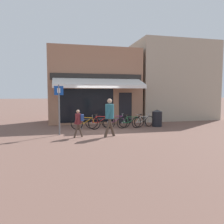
% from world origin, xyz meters
% --- Properties ---
extents(ground_plane, '(160.00, 160.00, 0.00)m').
position_xyz_m(ground_plane, '(0.00, 0.00, 0.00)').
color(ground_plane, brown).
extents(shop_front, '(6.36, 4.44, 5.14)m').
position_xyz_m(shop_front, '(0.22, 3.94, 2.57)').
color(shop_front, '#9E7056').
rests_on(shop_front, ground_plane).
extents(neighbour_building, '(6.19, 4.00, 6.04)m').
position_xyz_m(neighbour_building, '(6.69, 4.46, 3.02)').
color(neighbour_building, tan).
rests_on(neighbour_building, ground_plane).
extents(bike_rack_rail, '(4.00, 0.04, 0.57)m').
position_xyz_m(bike_rack_rail, '(0.92, 0.68, 0.48)').
color(bike_rack_rail, '#47494F').
rests_on(bike_rack_rail, ground_plane).
extents(bicycle_orange, '(1.66, 0.53, 0.85)m').
position_xyz_m(bicycle_orange, '(-0.84, 0.43, 0.37)').
color(bicycle_orange, black).
rests_on(bicycle_orange, ground_plane).
extents(bicycle_red, '(1.74, 0.52, 0.87)m').
position_xyz_m(bicycle_red, '(0.04, 0.60, 0.38)').
color(bicycle_red, black).
rests_on(bicycle_red, ground_plane).
extents(bicycle_purple, '(1.74, 0.52, 0.87)m').
position_xyz_m(bicycle_purple, '(1.00, 0.67, 0.38)').
color(bicycle_purple, black).
rests_on(bicycle_purple, ground_plane).
extents(bicycle_green, '(1.78, 0.52, 0.81)m').
position_xyz_m(bicycle_green, '(1.83, 0.40, 0.37)').
color(bicycle_green, black).
rests_on(bicycle_green, ground_plane).
extents(bicycle_silver, '(1.61, 0.64, 0.81)m').
position_xyz_m(bicycle_silver, '(2.65, 0.50, 0.36)').
color(bicycle_silver, black).
rests_on(bicycle_silver, ground_plane).
extents(pedestrian_adult, '(0.62, 0.68, 1.82)m').
position_xyz_m(pedestrian_adult, '(0.03, -1.85, 1.09)').
color(pedestrian_adult, '#47382D').
rests_on(pedestrian_adult, ground_plane).
extents(pedestrian_child, '(0.51, 0.35, 1.30)m').
position_xyz_m(pedestrian_child, '(-1.40, -1.66, 0.81)').
color(pedestrian_child, '#47382D').
rests_on(pedestrian_child, ground_plane).
extents(litter_bin, '(0.62, 0.62, 1.05)m').
position_xyz_m(litter_bin, '(3.61, 0.59, 0.53)').
color(litter_bin, black).
rests_on(litter_bin, ground_plane).
extents(parking_sign, '(0.44, 0.07, 2.46)m').
position_xyz_m(parking_sign, '(-2.27, -0.89, 1.51)').
color(parking_sign, slate).
rests_on(parking_sign, ground_plane).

